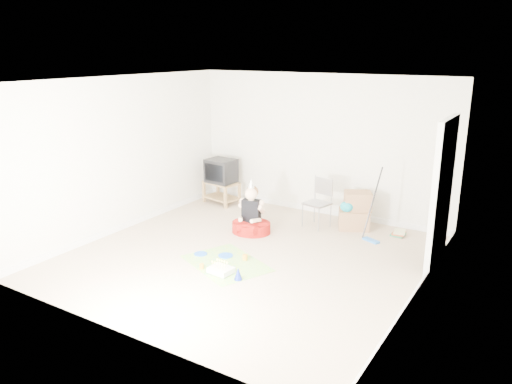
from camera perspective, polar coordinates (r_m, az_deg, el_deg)
The scene contains 16 objects.
ground at distance 7.58m, azimuth -0.95°, elevation -7.38°, with size 5.00×5.00×0.00m, color #C5AB8E.
doorway_recess at distance 7.44m, azimuth 20.58°, elevation -0.51°, with size 0.02×0.90×2.05m, color black.
tv_stand at distance 10.07m, azimuth -3.96°, elevation 0.16°, with size 0.78×0.58×0.44m.
crt_tv at distance 9.96m, azimuth -4.01°, elevation 2.44°, with size 0.54×0.45×0.47m, color black.
folding_chair at distance 8.73m, azimuth 6.98°, elevation -1.30°, with size 0.47×0.46×0.88m.
cardboard_boxes at distance 8.78m, azimuth 11.25°, elevation -2.17°, with size 0.63×0.60×0.65m.
floor_mop at distance 8.27m, azimuth 13.11°, elevation -3.82°, with size 0.31×0.37×1.18m.
book_pile at distance 8.73m, azimuth 16.02°, elevation -4.52°, with size 0.22×0.27×0.09m.
seated_woman at distance 8.46m, azimuth -0.55°, elevation -3.32°, with size 0.79×0.79×0.95m.
party_mat at distance 7.36m, azimuth -3.42°, elevation -8.13°, with size 1.23×0.89×0.01m, color #FA348A.
birthday_cake at distance 7.04m, azimuth -4.03°, elevation -8.95°, with size 0.34×0.28×0.15m.
blue_plate_near at distance 7.60m, azimuth -3.50°, elevation -7.26°, with size 0.22×0.22×0.01m, color blue.
blue_plate_far at distance 7.69m, azimuth -6.35°, elevation -7.04°, with size 0.20×0.20×0.01m, color blue.
orange_cup_near at distance 7.43m, azimuth -1.27°, elevation -7.48°, with size 0.07×0.07×0.08m, color orange.
orange_cup_far at distance 7.20m, azimuth -6.22°, elevation -8.43°, with size 0.06×0.06×0.07m, color orange.
blue_party_hat at distance 6.83m, azimuth -2.05°, elevation -9.33°, with size 0.12×0.12×0.17m, color #192DAF.
Camera 1 is at (3.76, -5.85, 3.02)m, focal length 35.00 mm.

